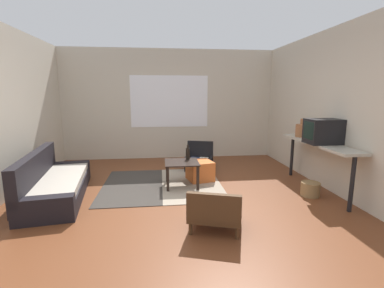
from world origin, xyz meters
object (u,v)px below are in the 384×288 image
couch (54,184)px  wicker_basket (310,189)px  coffee_table (182,167)px  ottoman_orange (200,171)px  glass_bottle (188,153)px  crt_television (325,131)px  console_shelf (318,147)px  armchair_by_window (199,157)px  armchair_striped_foreground (215,211)px  clay_vase (302,130)px

couch → wicker_basket: couch is taller
coffee_table → ottoman_orange: (0.37, 0.29, -0.17)m
glass_bottle → ottoman_orange: bearing=27.3°
couch → crt_television: size_ratio=3.77×
ottoman_orange → wicker_basket: size_ratio=1.49×
couch → glass_bottle: couch is taller
couch → console_shelf: console_shelf is taller
coffee_table → armchair_by_window: 1.19m
console_shelf → couch: bearing=178.0°
crt_television → armchair_striped_foreground: bearing=-152.4°
couch → clay_vase: clay_vase is taller
armchair_striped_foreground → glass_bottle: bearing=94.8°
coffee_table → crt_television: 2.42m
coffee_table → console_shelf: bearing=-11.4°
coffee_table → ottoman_orange: bearing=38.5°
armchair_striped_foreground → crt_television: (1.97, 1.03, 0.79)m
coffee_table → console_shelf: 2.33m
coffee_table → armchair_by_window: armchair_by_window is taller
console_shelf → clay_vase: size_ratio=5.58×
couch → clay_vase: bearing=5.3°
glass_bottle → wicker_basket: 2.14m
console_shelf → glass_bottle: (-2.12, 0.62, -0.19)m
ottoman_orange → wicker_basket: 1.93m
armchair_striped_foreground → console_shelf: 2.35m
coffee_table → armchair_striped_foreground: armchair_striped_foreground is taller
couch → ottoman_orange: (2.42, 0.60, -0.04)m
coffee_table → wicker_basket: 2.15m
coffee_table → clay_vase: (2.25, 0.09, 0.60)m
console_shelf → wicker_basket: size_ratio=6.33×
armchair_by_window → glass_bottle: bearing=-110.3°
console_shelf → wicker_basket: 0.72m
coffee_table → ottoman_orange: 0.50m
ottoman_orange → clay_vase: clay_vase is taller
ottoman_orange → wicker_basket: ottoman_orange is taller
coffee_table → console_shelf: (2.25, -0.46, 0.39)m
couch → armchair_striped_foreground: couch is taller
crt_television → armchair_by_window: bearing=136.5°
coffee_table → glass_bottle: size_ratio=2.18×
clay_vase → wicker_basket: (-0.22, -0.79, -0.85)m
glass_bottle → armchair_by_window: bearing=69.7°
clay_vase → glass_bottle: size_ratio=1.24×
armchair_by_window → console_shelf: console_shelf is taller
clay_vase → wicker_basket: size_ratio=1.13×
wicker_basket → console_shelf: bearing=47.3°
couch → ottoman_orange: 2.49m
armchair_by_window → ottoman_orange: 0.80m
couch → armchair_by_window: bearing=29.0°
ottoman_orange → glass_bottle: (-0.25, -0.13, 0.37)m
armchair_by_window → wicker_basket: bearing=-48.9°
console_shelf → crt_television: (-0.00, -0.15, 0.29)m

